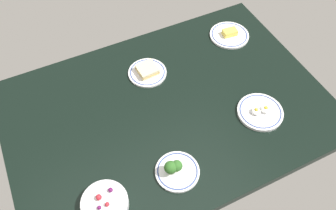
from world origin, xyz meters
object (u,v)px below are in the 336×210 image
Objects in this scene: plate_eggs at (260,112)px; bowl_berries at (105,204)px; plate_broccoli at (176,170)px; plate_sandwich at (147,72)px; plate_cheese at (229,35)px.

bowl_berries is (-75.21, -10.11, 1.35)cm from plate_eggs.
plate_broccoli is at bearing 1.37° from bowl_berries.
plate_eggs is 55.31cm from plate_sandwich.
bowl_berries is at bearing -172.34° from plate_eggs.
plate_broccoli is 83.32cm from plate_cheese.
plate_sandwich is (10.95, 52.21, -0.89)cm from plate_broccoli.
plate_sandwich reaches higher than plate_cheese.
plate_broccoli is 1.01× the size of bowl_berries.
plate_sandwich is at bearing 129.31° from plate_eggs.
plate_cheese is 1.18× the size of bowl_berries.
plate_eggs is 1.09× the size of plate_sandwich.
bowl_berries reaches higher than plate_eggs.
plate_eggs is at bearing 11.56° from plate_broccoli.
bowl_berries reaches higher than plate_sandwich.
plate_eggs is at bearing -106.37° from plate_cheese.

